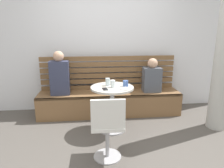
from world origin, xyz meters
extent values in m
plane|color=#514C47|center=(0.00, 0.00, 0.00)|extent=(8.00, 8.00, 0.00)
cube|color=silver|center=(0.00, 1.64, 1.45)|extent=(5.20, 0.10, 2.90)
cube|color=brown|center=(0.00, 1.20, 0.22)|extent=(2.70, 0.52, 0.44)
cube|color=brown|center=(0.00, 0.96, 0.42)|extent=(2.70, 0.04, 0.04)
cube|color=brown|center=(0.00, 1.44, 0.48)|extent=(2.65, 0.04, 0.09)
cube|color=brown|center=(0.00, 1.44, 0.61)|extent=(2.65, 0.04, 0.09)
cube|color=brown|center=(0.00, 1.44, 0.72)|extent=(2.65, 0.04, 0.09)
cube|color=brown|center=(0.00, 1.44, 0.84)|extent=(2.65, 0.04, 0.09)
cube|color=brown|center=(0.00, 1.44, 0.95)|extent=(2.65, 0.04, 0.09)
cube|color=brown|center=(0.00, 1.44, 1.06)|extent=(2.65, 0.04, 0.09)
cylinder|color=#ADADB2|center=(-0.02, 0.53, 0.01)|extent=(0.44, 0.44, 0.02)
cylinder|color=#ADADB2|center=(-0.02, 0.53, 0.37)|extent=(0.07, 0.07, 0.69)
cylinder|color=#B7B2A8|center=(-0.02, 0.53, 0.72)|extent=(0.68, 0.68, 0.03)
cylinder|color=#ADADB2|center=(-0.17, -0.22, 0.01)|extent=(0.36, 0.36, 0.02)
cylinder|color=#ADADB2|center=(-0.17, -0.22, 0.23)|extent=(0.05, 0.05, 0.45)
cube|color=white|center=(-0.17, -0.22, 0.47)|extent=(0.41, 0.41, 0.04)
cube|color=white|center=(-0.17, -0.39, 0.67)|extent=(0.40, 0.05, 0.36)
cube|color=#333851|center=(-0.92, 1.19, 0.75)|extent=(0.34, 0.22, 0.62)
sphere|color=tan|center=(-0.92, 1.19, 1.15)|extent=(0.19, 0.19, 0.19)
cube|color=#4C515B|center=(0.81, 1.18, 0.67)|extent=(0.34, 0.22, 0.47)
sphere|color=tan|center=(0.81, 1.18, 0.99)|extent=(0.19, 0.19, 0.19)
cylinder|color=white|center=(-0.01, 0.50, 0.80)|extent=(0.07, 0.07, 0.11)
cylinder|color=silver|center=(-0.09, 0.62, 0.80)|extent=(0.07, 0.07, 0.12)
cylinder|color=white|center=(0.00, 0.68, 0.78)|extent=(0.08, 0.08, 0.07)
cylinder|color=#3D5B9E|center=(0.19, 0.52, 0.79)|extent=(0.08, 0.08, 0.09)
cylinder|color=white|center=(0.16, 0.38, 0.75)|extent=(0.17, 0.17, 0.01)
cube|color=black|center=(-0.15, 0.40, 0.74)|extent=(0.09, 0.15, 0.01)
camera|label=1|loc=(-0.36, -2.61, 1.62)|focal=33.42mm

